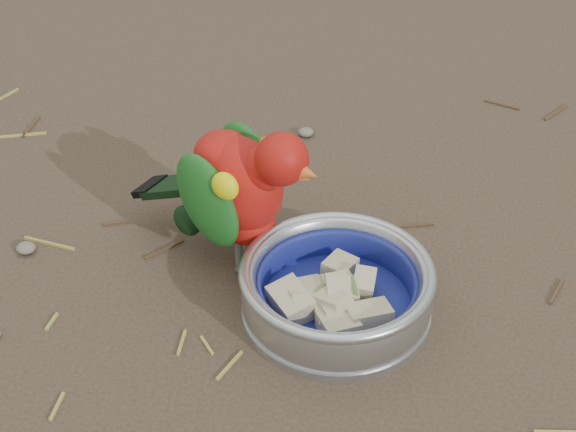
# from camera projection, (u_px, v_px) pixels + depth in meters

# --- Properties ---
(ground) EXTENTS (60.00, 60.00, 0.00)m
(ground) POSITION_uv_depth(u_px,v_px,m) (242.00, 305.00, 0.94)
(ground) COLOR #45352A
(food_bowl) EXTENTS (0.20, 0.20, 0.02)m
(food_bowl) POSITION_uv_depth(u_px,v_px,m) (336.00, 308.00, 0.92)
(food_bowl) COLOR #B2B2BA
(food_bowl) RESTS_ON ground
(bowl_wall) EXTENTS (0.20, 0.20, 0.04)m
(bowl_wall) POSITION_uv_depth(u_px,v_px,m) (337.00, 286.00, 0.91)
(bowl_wall) COLOR #B2B2BA
(bowl_wall) RESTS_ON food_bowl
(fruit_wedges) EXTENTS (0.12, 0.12, 0.03)m
(fruit_wedges) POSITION_uv_depth(u_px,v_px,m) (337.00, 291.00, 0.91)
(fruit_wedges) COLOR #C7B58D
(fruit_wedges) RESTS_ON food_bowl
(lory_parrot) EXTENTS (0.24, 0.20, 0.18)m
(lory_parrot) POSITION_uv_depth(u_px,v_px,m) (240.00, 197.00, 0.95)
(lory_parrot) COLOR #AE130F
(lory_parrot) RESTS_ON ground
(ground_debris) EXTENTS (0.90, 0.80, 0.01)m
(ground_debris) POSITION_uv_depth(u_px,v_px,m) (272.00, 262.00, 0.99)
(ground_debris) COLOR #A19543
(ground_debris) RESTS_ON ground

